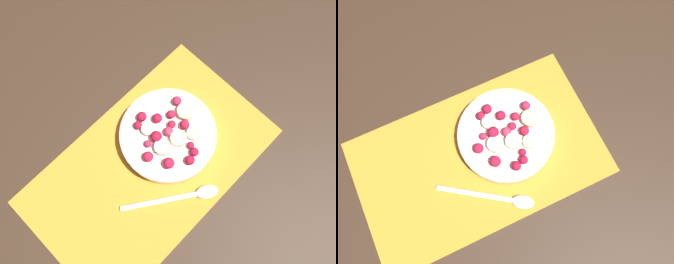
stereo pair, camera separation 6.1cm
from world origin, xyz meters
TOP-DOWN VIEW (x-y plane):
  - ground_plane at (0.00, 0.00)m, footprint 3.00×3.00m
  - placemat at (0.00, 0.00)m, footprint 0.48×0.28m
  - fruit_bowl at (0.07, 0.01)m, footprint 0.19×0.19m
  - spoon at (0.01, -0.09)m, footprint 0.16×0.12m

SIDE VIEW (x-z plane):
  - ground_plane at x=0.00m, z-range 0.00..0.00m
  - placemat at x=0.00m, z-range 0.00..0.01m
  - spoon at x=0.01m, z-range 0.01..0.01m
  - fruit_bowl at x=0.07m, z-range 0.00..0.05m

